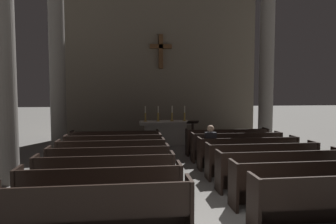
{
  "coord_description": "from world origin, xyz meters",
  "views": [
    {
      "loc": [
        -1.43,
        -4.59,
        2.31
      ],
      "look_at": [
        0.0,
        7.16,
        1.48
      ],
      "focal_mm": 32.12,
      "sensor_mm": 36.0,
      "label": 1
    }
  ],
  "objects_px": {
    "pew_left_row_7": "(115,144)",
    "lectern": "(193,135)",
    "pew_left_row_2": "(101,190)",
    "pew_right_row_2": "(304,182)",
    "pew_left_row_1": "(95,212)",
    "column_right_second": "(267,66)",
    "altar": "(165,132)",
    "pew_left_row_5": "(112,156)",
    "candlestick_outer_left": "(145,117)",
    "candlestick_outer_right": "(185,116)",
    "pew_right_row_7": "(227,142)",
    "pew_left_row_4": "(109,165)",
    "lone_worshipper": "(210,146)",
    "column_left_second": "(57,64)",
    "pew_right_row_3": "(280,170)",
    "candlestick_inner_right": "(172,116)",
    "pew_left_row_6": "(114,149)",
    "pew_right_row_6": "(236,146)",
    "candlestick_inner_left": "(158,116)",
    "pew_left_row_3": "(106,176)",
    "pew_right_row_5": "(248,153)",
    "pew_right_row_4": "(262,160)",
    "column_left_nearest": "(0,43)"
  },
  "relations": [
    {
      "from": "pew_left_row_7",
      "to": "lectern",
      "type": "xyz_separation_m",
      "value": [
        2.96,
        1.14,
        0.07
      ]
    },
    {
      "from": "pew_left_row_2",
      "to": "pew_right_row_2",
      "type": "bearing_deg",
      "value": 0.0
    },
    {
      "from": "pew_left_row_1",
      "to": "column_right_second",
      "type": "xyz_separation_m",
      "value": [
        6.31,
        7.78,
        2.91
      ]
    },
    {
      "from": "pew_left_row_7",
      "to": "altar",
      "type": "height_order",
      "value": "altar"
    },
    {
      "from": "pew_left_row_5",
      "to": "candlestick_outer_left",
      "type": "xyz_separation_m",
      "value": [
        1.15,
        4.31,
        0.74
      ]
    },
    {
      "from": "candlestick_outer_right",
      "to": "column_right_second",
      "type": "bearing_deg",
      "value": -7.58
    },
    {
      "from": "pew_left_row_5",
      "to": "pew_right_row_7",
      "type": "xyz_separation_m",
      "value": [
        4.0,
        1.97,
        0.0
      ]
    },
    {
      "from": "pew_left_row_4",
      "to": "pew_right_row_7",
      "type": "distance_m",
      "value": 4.97
    },
    {
      "from": "pew_left_row_5",
      "to": "lone_worshipper",
      "type": "xyz_separation_m",
      "value": [
        2.84,
        0.04,
        0.22
      ]
    },
    {
      "from": "column_left_second",
      "to": "lectern",
      "type": "xyz_separation_m",
      "value": [
        5.28,
        -0.74,
        -2.83
      ]
    },
    {
      "from": "pew_left_row_5",
      "to": "lectern",
      "type": "relative_size",
      "value": 2.59
    },
    {
      "from": "pew_left_row_4",
      "to": "pew_right_row_3",
      "type": "relative_size",
      "value": 1.0
    },
    {
      "from": "candlestick_inner_right",
      "to": "lectern",
      "type": "xyz_separation_m",
      "value": [
        0.66,
        -1.2,
        -0.67
      ]
    },
    {
      "from": "pew_left_row_6",
      "to": "pew_right_row_6",
      "type": "height_order",
      "value": "same"
    },
    {
      "from": "pew_left_row_5",
      "to": "candlestick_inner_left",
      "type": "height_order",
      "value": "candlestick_inner_left"
    },
    {
      "from": "lectern",
      "to": "pew_right_row_2",
      "type": "bearing_deg",
      "value": -80.3
    },
    {
      "from": "pew_left_row_7",
      "to": "pew_right_row_2",
      "type": "height_order",
      "value": "same"
    },
    {
      "from": "pew_left_row_2",
      "to": "altar",
      "type": "height_order",
      "value": "altar"
    },
    {
      "from": "lone_worshipper",
      "to": "column_right_second",
      "type": "bearing_deg",
      "value": 47.66
    },
    {
      "from": "column_right_second",
      "to": "pew_left_row_3",
      "type": "bearing_deg",
      "value": -137.37
    },
    {
      "from": "pew_left_row_2",
      "to": "pew_left_row_7",
      "type": "distance_m",
      "value": 4.91
    },
    {
      "from": "altar",
      "to": "pew_left_row_1",
      "type": "bearing_deg",
      "value": -103.64
    },
    {
      "from": "altar",
      "to": "candlestick_outer_left",
      "type": "xyz_separation_m",
      "value": [
        -0.85,
        0.0,
        0.69
      ]
    },
    {
      "from": "candlestick_inner_left",
      "to": "pew_right_row_5",
      "type": "bearing_deg",
      "value": -61.91
    },
    {
      "from": "pew_right_row_2",
      "to": "pew_right_row_3",
      "type": "relative_size",
      "value": 1.0
    },
    {
      "from": "pew_right_row_7",
      "to": "candlestick_inner_right",
      "type": "bearing_deg",
      "value": 125.95
    },
    {
      "from": "pew_left_row_3",
      "to": "pew_right_row_5",
      "type": "relative_size",
      "value": 1.0
    },
    {
      "from": "pew_right_row_3",
      "to": "pew_right_row_6",
      "type": "bearing_deg",
      "value": 90.0
    },
    {
      "from": "pew_right_row_7",
      "to": "pew_left_row_6",
      "type": "bearing_deg",
      "value": -166.19
    },
    {
      "from": "pew_right_row_3",
      "to": "candlestick_outer_right",
      "type": "xyz_separation_m",
      "value": [
        -1.15,
        6.27,
        0.74
      ]
    },
    {
      "from": "pew_right_row_3",
      "to": "pew_right_row_4",
      "type": "relative_size",
      "value": 1.0
    },
    {
      "from": "pew_left_row_6",
      "to": "altar",
      "type": "bearing_deg",
      "value": 58.99
    },
    {
      "from": "pew_left_row_4",
      "to": "pew_right_row_6",
      "type": "height_order",
      "value": "same"
    },
    {
      "from": "column_left_second",
      "to": "candlestick_outer_left",
      "type": "relative_size",
      "value": 10.56
    },
    {
      "from": "candlestick_outer_left",
      "to": "candlestick_outer_right",
      "type": "xyz_separation_m",
      "value": [
        1.7,
        0.0,
        0.0
      ]
    },
    {
      "from": "pew_right_row_3",
      "to": "candlestick_inner_right",
      "type": "relative_size",
      "value": 4.55
    },
    {
      "from": "pew_left_row_4",
      "to": "candlestick_outer_left",
      "type": "bearing_deg",
      "value": 77.75
    },
    {
      "from": "column_left_nearest",
      "to": "candlestick_outer_right",
      "type": "xyz_separation_m",
      "value": [
        5.17,
        5.62,
        -2.16
      ]
    },
    {
      "from": "pew_left_row_7",
      "to": "pew_right_row_7",
      "type": "height_order",
      "value": "same"
    },
    {
      "from": "pew_left_row_4",
      "to": "candlestick_inner_right",
      "type": "relative_size",
      "value": 4.55
    },
    {
      "from": "pew_left_row_6",
      "to": "pew_left_row_7",
      "type": "bearing_deg",
      "value": 90.0
    },
    {
      "from": "column_right_second",
      "to": "candlestick_inner_right",
      "type": "distance_m",
      "value": 4.58
    },
    {
      "from": "pew_right_row_4",
      "to": "column_left_nearest",
      "type": "height_order",
      "value": "column_left_nearest"
    },
    {
      "from": "pew_left_row_7",
      "to": "lectern",
      "type": "bearing_deg",
      "value": 21.1
    },
    {
      "from": "candlestick_outer_right",
      "to": "pew_left_row_3",
      "type": "bearing_deg",
      "value": -114.43
    },
    {
      "from": "pew_right_row_2",
      "to": "candlestick_outer_left",
      "type": "height_order",
      "value": "candlestick_outer_left"
    },
    {
      "from": "pew_left_row_3",
      "to": "lectern",
      "type": "xyz_separation_m",
      "value": [
        2.96,
        5.07,
        0.07
      ]
    },
    {
      "from": "pew_right_row_2",
      "to": "column_left_second",
      "type": "relative_size",
      "value": 0.43
    },
    {
      "from": "pew_left_row_5",
      "to": "candlestick_inner_left",
      "type": "bearing_deg",
      "value": 68.48
    },
    {
      "from": "pew_left_row_6",
      "to": "candlestick_inner_right",
      "type": "distance_m",
      "value": 4.11
    }
  ]
}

